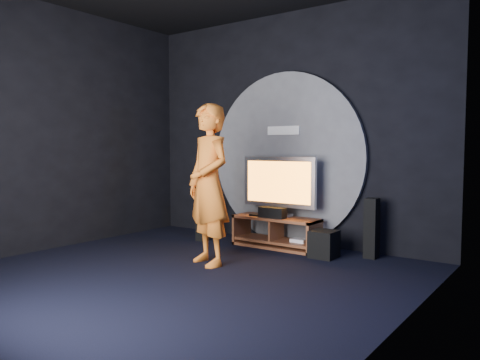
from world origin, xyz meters
name	(u,v)px	position (x,y,z in m)	size (l,w,h in m)	color
floor	(174,278)	(0.00, 0.00, 0.00)	(5.00, 5.00, 0.00)	black
back_wall	(287,129)	(0.00, 2.50, 1.75)	(5.00, 0.04, 3.50)	black
left_wall	(44,127)	(-2.50, 0.00, 1.75)	(0.04, 5.00, 3.50)	black
right_wall	(402,111)	(2.50, 0.00, 1.75)	(0.04, 5.00, 3.50)	black
wall_disc_panel	(285,158)	(0.00, 2.44, 1.30)	(2.60, 0.11, 2.60)	#515156
media_console	(277,234)	(0.10, 2.05, 0.20)	(1.29, 0.45, 0.45)	brown
tv	(279,184)	(0.09, 2.12, 0.93)	(1.19, 0.22, 0.88)	#ABABB2
center_speaker	(272,213)	(0.09, 1.94, 0.53)	(0.40, 0.15, 0.15)	black
remote	(255,215)	(-0.21, 1.93, 0.46)	(0.18, 0.05, 0.02)	black
tower_speaker_left	(203,215)	(-1.10, 1.79, 0.40)	(0.16, 0.18, 0.80)	black
tower_speaker_right	(372,228)	(1.46, 2.22, 0.40)	(0.16, 0.18, 0.80)	black
subwoofer	(324,244)	(0.94, 1.87, 0.18)	(0.33, 0.33, 0.36)	black
player	(209,185)	(-0.07, 0.70, 1.00)	(0.73, 0.48, 2.01)	orange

